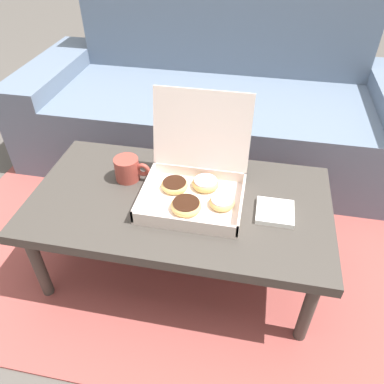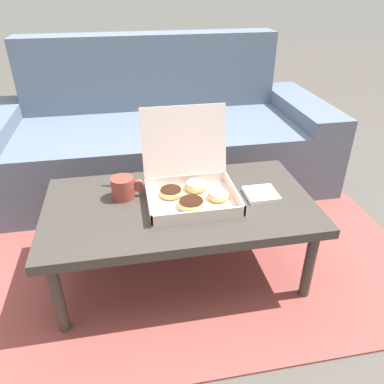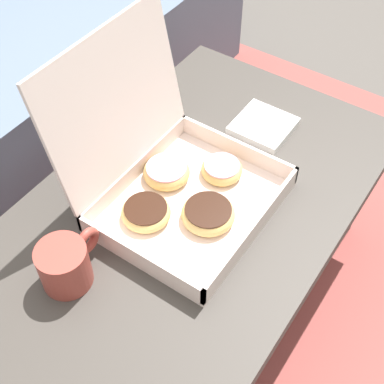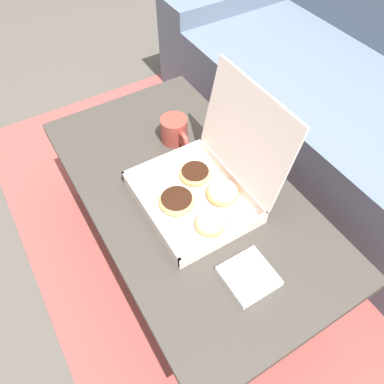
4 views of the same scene
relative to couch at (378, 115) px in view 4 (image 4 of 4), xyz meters
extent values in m
plane|color=#514C47|center=(0.00, -0.84, -0.29)|extent=(12.00, 12.00, 0.00)
cube|color=#994742|center=(0.00, -0.54, -0.28)|extent=(2.24, 1.92, 0.01)
cube|color=slate|center=(0.00, -0.15, -0.08)|extent=(1.64, 0.67, 0.41)
cube|color=slate|center=(-0.94, -0.05, -0.04)|extent=(0.24, 0.87, 0.50)
cube|color=#3D3833|center=(0.00, -0.94, 0.08)|extent=(1.11, 0.61, 0.04)
cylinder|color=#3D3833|center=(-0.49, -1.18, -0.12)|extent=(0.04, 0.04, 0.34)
cylinder|color=#3D3833|center=(-0.49, -0.69, -0.12)|extent=(0.04, 0.04, 0.34)
cylinder|color=#3D3833|center=(0.49, -0.69, -0.12)|extent=(0.04, 0.04, 0.34)
cube|color=silver|center=(0.05, -0.95, 0.10)|extent=(0.37, 0.30, 0.01)
cube|color=silver|center=(0.05, -1.10, 0.13)|extent=(0.37, 0.01, 0.04)
cube|color=silver|center=(0.05, -0.80, 0.13)|extent=(0.37, 0.01, 0.04)
cube|color=silver|center=(-0.13, -0.95, 0.13)|extent=(0.01, 0.30, 0.04)
cube|color=silver|center=(0.23, -0.95, 0.13)|extent=(0.01, 0.30, 0.04)
cube|color=silver|center=(0.05, -0.77, 0.30)|extent=(0.37, 0.07, 0.30)
torus|color=#E0B266|center=(0.04, -1.00, 0.12)|extent=(0.11, 0.11, 0.03)
cylinder|color=black|center=(0.04, -1.00, 0.13)|extent=(0.10, 0.10, 0.01)
torus|color=#E0B266|center=(0.08, -0.86, 0.12)|extent=(0.10, 0.10, 0.03)
cylinder|color=pink|center=(0.08, -0.86, 0.13)|extent=(0.09, 0.09, 0.01)
torus|color=#E0B266|center=(-0.03, -0.89, 0.12)|extent=(0.10, 0.10, 0.03)
cylinder|color=black|center=(-0.03, -0.89, 0.13)|extent=(0.09, 0.09, 0.01)
torus|color=#E0B266|center=(0.16, -0.95, 0.12)|extent=(0.09, 0.09, 0.03)
cylinder|color=pink|center=(0.16, -0.95, 0.13)|extent=(0.08, 0.08, 0.01)
cylinder|color=#993D33|center=(-0.23, -0.86, 0.14)|extent=(0.10, 0.10, 0.09)
torus|color=#993D33|center=(-0.16, -0.86, 0.15)|extent=(0.06, 0.02, 0.06)
cube|color=white|center=(0.35, -0.95, 0.10)|extent=(0.13, 0.13, 0.02)
camera|label=1|loc=(0.25, -1.96, 1.00)|focal=35.00mm
camera|label=2|loc=(-0.19, -2.24, 0.92)|focal=35.00mm
camera|label=3|loc=(-0.54, -1.35, 0.97)|focal=50.00mm
camera|label=4|loc=(0.66, -1.32, 1.03)|focal=35.00mm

